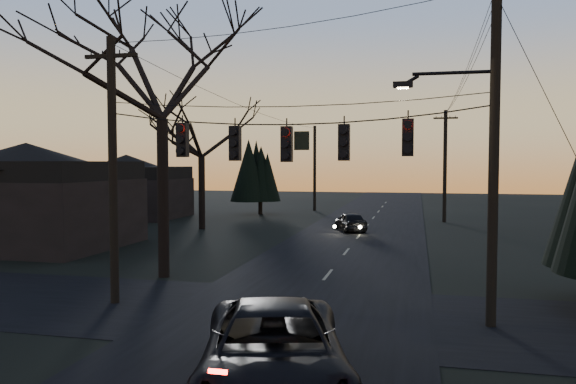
% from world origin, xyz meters
% --- Properties ---
extents(main_road, '(8.00, 120.00, 0.02)m').
position_xyz_m(main_road, '(0.00, 20.00, 0.01)').
color(main_road, black).
rests_on(main_road, ground).
extents(cross_road, '(60.00, 7.00, 0.02)m').
position_xyz_m(cross_road, '(0.00, 10.00, 0.01)').
color(cross_road, black).
rests_on(cross_road, ground).
extents(utility_pole_right, '(5.00, 0.30, 10.00)m').
position_xyz_m(utility_pole_right, '(5.50, 10.00, 0.00)').
color(utility_pole_right, black).
rests_on(utility_pole_right, ground).
extents(utility_pole_left, '(1.80, 0.30, 8.50)m').
position_xyz_m(utility_pole_left, '(-6.00, 10.00, 0.00)').
color(utility_pole_left, black).
rests_on(utility_pole_left, ground).
extents(utility_pole_far_r, '(1.80, 0.30, 8.50)m').
position_xyz_m(utility_pole_far_r, '(5.50, 38.00, 0.00)').
color(utility_pole_far_r, black).
rests_on(utility_pole_far_r, ground).
extents(utility_pole_far_l, '(0.30, 0.30, 8.00)m').
position_xyz_m(utility_pole_far_l, '(-6.00, 46.00, 0.00)').
color(utility_pole_far_l, black).
rests_on(utility_pole_far_l, ground).
extents(span_signal_assembly, '(11.50, 0.44, 1.69)m').
position_xyz_m(span_signal_assembly, '(-0.24, 10.00, 5.16)').
color(span_signal_assembly, black).
rests_on(span_signal_assembly, ground).
extents(bare_tree_left, '(9.44, 9.44, 12.50)m').
position_xyz_m(bare_tree_left, '(-6.28, 14.19, 8.74)').
color(bare_tree_left, black).
rests_on(bare_tree_left, ground).
extents(bare_tree_dist, '(7.14, 7.14, 9.83)m').
position_xyz_m(bare_tree_dist, '(-10.84, 29.66, 6.87)').
color(bare_tree_dist, black).
rests_on(bare_tree_dist, ground).
extents(evergreen_dist, '(3.51, 3.51, 6.01)m').
position_xyz_m(evergreen_dist, '(-9.96, 41.16, 3.60)').
color(evergreen_dist, black).
rests_on(evergreen_dist, ground).
extents(house_left_near, '(10.00, 8.00, 5.60)m').
position_xyz_m(house_left_near, '(-17.00, 20.00, 2.80)').
color(house_left_near, black).
rests_on(house_left_near, ground).
extents(house_left_far, '(9.00, 7.00, 5.20)m').
position_xyz_m(house_left_far, '(-20.00, 36.00, 2.60)').
color(house_left_far, black).
rests_on(house_left_far, ground).
extents(suv_near, '(4.28, 6.60, 1.69)m').
position_xyz_m(suv_near, '(0.80, 4.17, 0.84)').
color(suv_near, black).
rests_on(suv_near, ground).
extents(sedan_oncoming_a, '(2.76, 4.01, 1.27)m').
position_xyz_m(sedan_oncoming_a, '(-0.80, 30.68, 0.63)').
color(sedan_oncoming_a, black).
rests_on(sedan_oncoming_a, ground).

